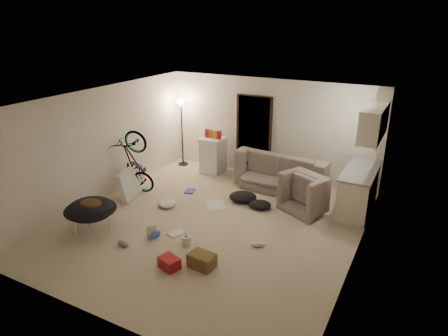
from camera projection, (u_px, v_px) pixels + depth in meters
The scene contains 37 objects.
floor at pixel (211, 225), 7.96m from camera, with size 5.50×6.00×0.02m, color beige.
ceiling at pixel (209, 99), 7.06m from camera, with size 5.50×6.00×0.02m, color white.
wall_back at pixel (270, 129), 10.00m from camera, with size 5.50×0.02×2.50m, color silver.
wall_front at pixel (92, 240), 5.02m from camera, with size 5.50×0.02×2.50m, color silver.
wall_left at pixel (101, 145), 8.72m from camera, with size 0.02×6.00×2.50m, color silver.
wall_right at pixel (362, 195), 6.31m from camera, with size 0.02×6.00×2.50m, color silver.
doorway at pixel (254, 136), 10.22m from camera, with size 0.85×0.10×2.04m, color black.
door_trim at pixel (254, 136), 10.20m from camera, with size 0.97×0.04×2.10m, color black.
floor_lamp at pixel (181, 119), 10.73m from camera, with size 0.28×0.28×1.81m.
kitchen_counter at pixel (358, 191), 8.39m from camera, with size 0.60×1.50×0.88m, color silver.
counter_top at pixel (361, 171), 8.23m from camera, with size 0.64×1.54×0.04m, color gray.
kitchen_uppers at pixel (374, 122), 7.80m from camera, with size 0.38×1.40×0.65m, color silver.
sofa at pixel (284, 175), 9.59m from camera, with size 2.24×0.87×0.65m, color #3A4139.
armchair at pixel (313, 195), 8.52m from camera, with size 0.96×0.84×0.63m, color #3A4139.
bicycle at pixel (136, 176), 9.24m from camera, with size 0.55×1.59×0.84m, color black.
book_asset at pixel (147, 238), 7.47m from camera, with size 0.18×0.24×0.02m, color #A4181E.
mini_fridge at pixel (213, 155), 10.50m from camera, with size 0.55×0.55×0.93m, color white.
snack_box_0 at pixel (207, 135), 10.38m from camera, with size 0.10×0.07×0.30m, color #A4181E.
snack_box_1 at pixel (211, 135), 10.33m from camera, with size 0.10×0.07×0.30m, color #CD4F19.
snack_box_2 at pixel (215, 136), 10.28m from camera, with size 0.10×0.07×0.30m, color gold.
snack_box_3 at pixel (219, 137), 10.23m from camera, with size 0.10×0.07×0.30m, color #A4181E.
saucer_chair at pixel (91, 214), 7.52m from camera, with size 0.96×0.96×0.68m.
hoodie at pixel (91, 205), 7.40m from camera, with size 0.48×0.40×0.22m, color #4B3019.
sofa_drape at pixel (248, 160), 9.93m from camera, with size 0.56×0.46×0.28m, color black.
tv_box at pixel (132, 182), 9.15m from camera, with size 0.12×1.00×0.66m, color silver.
drink_case_a at pixel (202, 261), 6.57m from camera, with size 0.42×0.30×0.24m, color brown.
drink_case_b at pixel (169, 263), 6.55m from camera, with size 0.33×0.25×0.19m, color #A4181E.
juicer at pixel (186, 240), 7.21m from camera, with size 0.17×0.17×0.25m.
newspaper at pixel (216, 204), 8.80m from camera, with size 0.39×0.51×0.01m, color silver.
book_blue at pixel (190, 191), 9.44m from camera, with size 0.20×0.28×0.03m, color #314CB3.
book_white at pixel (176, 233), 7.61m from camera, with size 0.22×0.29×0.03m, color silver.
shoe_2 at pixel (155, 235), 7.48m from camera, with size 0.30×0.12×0.11m, color #314CB3.
shoe_3 at pixel (123, 244), 7.20m from camera, with size 0.26×0.11×0.10m, color slate.
shoe_4 at pixel (258, 244), 7.17m from camera, with size 0.27×0.11×0.10m, color white.
clothes_lump_a at pixel (243, 197), 8.94m from camera, with size 0.62×0.53×0.20m, color black.
clothes_lump_b at pixel (260, 205), 8.63m from camera, with size 0.49×0.42×0.15m, color black.
clothes_lump_c at pixel (167, 203), 8.71m from camera, with size 0.44×0.38×0.14m, color silver.
Camera 1 is at (3.52, -6.10, 3.89)m, focal length 32.00 mm.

